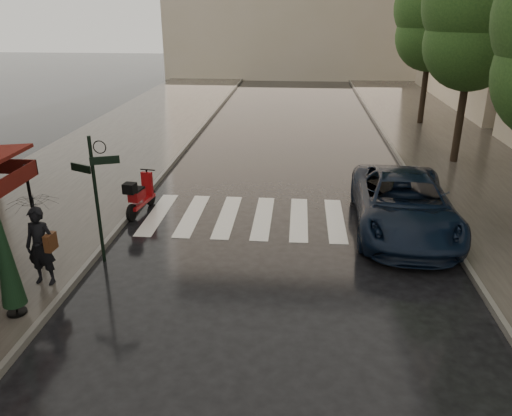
# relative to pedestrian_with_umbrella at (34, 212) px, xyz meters

# --- Properties ---
(ground) EXTENTS (120.00, 120.00, 0.00)m
(ground) POSITION_rel_pedestrian_with_umbrella_xyz_m (2.00, -1.70, -1.78)
(ground) COLOR black
(ground) RESTS_ON ground
(sidewalk_near) EXTENTS (6.00, 60.00, 0.12)m
(sidewalk_near) POSITION_rel_pedestrian_with_umbrella_xyz_m (-2.50, 10.30, -1.72)
(sidewalk_near) COLOR #38332D
(sidewalk_near) RESTS_ON ground
(sidewalk_far) EXTENTS (5.50, 60.00, 0.12)m
(sidewalk_far) POSITION_rel_pedestrian_with_umbrella_xyz_m (12.25, 10.30, -1.72)
(sidewalk_far) COLOR #38332D
(sidewalk_far) RESTS_ON ground
(curb_near) EXTENTS (0.12, 60.00, 0.16)m
(curb_near) POSITION_rel_pedestrian_with_umbrella_xyz_m (0.55, 10.30, -1.71)
(curb_near) COLOR #595651
(curb_near) RESTS_ON ground
(curb_far) EXTENTS (0.12, 60.00, 0.16)m
(curb_far) POSITION_rel_pedestrian_with_umbrella_xyz_m (9.45, 10.30, -1.71)
(curb_far) COLOR #595651
(curb_far) RESTS_ON ground
(crosswalk) EXTENTS (7.85, 3.20, 0.01)m
(crosswalk) POSITION_rel_pedestrian_with_umbrella_xyz_m (4.97, 4.30, -1.78)
(crosswalk) COLOR silver
(crosswalk) RESTS_ON ground
(signpost) EXTENTS (1.17, 0.29, 3.10)m
(signpost) POSITION_rel_pedestrian_with_umbrella_xyz_m (0.80, 1.30, 0.05)
(signpost) COLOR black
(signpost) RESTS_ON ground
(tree_mid) EXTENTS (3.80, 3.80, 8.34)m
(tree_mid) POSITION_rel_pedestrian_with_umbrella_xyz_m (11.50, 10.30, 3.81)
(tree_mid) COLOR black
(tree_mid) RESTS_ON sidewalk_far
(tree_far) EXTENTS (3.80, 3.80, 8.16)m
(tree_far) POSITION_rel_pedestrian_with_umbrella_xyz_m (11.70, 17.30, 3.67)
(tree_far) COLOR black
(tree_far) RESTS_ON sidewalk_far
(pedestrian_with_umbrella) EXTENTS (1.11, 1.13, 2.50)m
(pedestrian_with_umbrella) POSITION_rel_pedestrian_with_umbrella_xyz_m (0.00, 0.00, 0.00)
(pedestrian_with_umbrella) COLOR black
(pedestrian_with_umbrella) RESTS_ON sidewalk_near
(scooter) EXTENTS (0.60, 1.78, 1.17)m
(scooter) POSITION_rel_pedestrian_with_umbrella_xyz_m (0.78, 4.34, -1.24)
(scooter) COLOR black
(scooter) RESTS_ON ground
(parked_car) EXTENTS (2.79, 5.64, 1.54)m
(parked_car) POSITION_rel_pedestrian_with_umbrella_xyz_m (8.31, 3.81, -1.01)
(parked_car) COLOR black
(parked_car) RESTS_ON ground
(parasol_back) EXTENTS (0.46, 0.46, 2.46)m
(parasol_back) POSITION_rel_pedestrian_with_umbrella_xyz_m (-0.02, -1.20, -0.34)
(parasol_back) COLOR black
(parasol_back) RESTS_ON sidewalk_near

